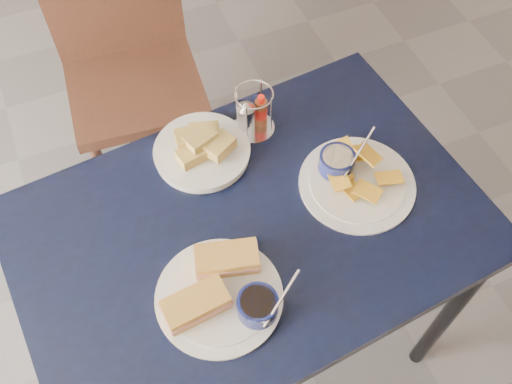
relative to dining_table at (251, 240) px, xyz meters
name	(u,v)px	position (x,y,z in m)	size (l,w,h in m)	color
dining_table	(251,240)	(0.00, 0.00, 0.00)	(1.17, 0.84, 0.75)	black
chair_far	(124,53)	(-0.10, 0.91, -0.13)	(0.49, 0.47, 0.96)	black
sandwich_plate	(223,291)	(-0.12, -0.14, 0.10)	(0.31, 0.28, 0.12)	white
plantain_plate	(351,176)	(0.28, 0.03, 0.09)	(0.29, 0.29, 0.12)	white
bread_basket	(202,149)	(-0.03, 0.24, 0.10)	(0.24, 0.24, 0.08)	white
condiment_caddy	(252,115)	(0.12, 0.27, 0.13)	(0.11, 0.11, 0.14)	silver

